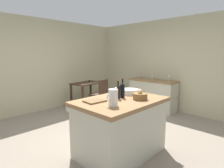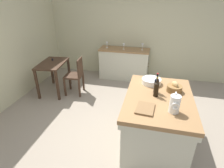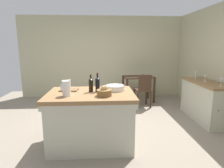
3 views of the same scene
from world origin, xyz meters
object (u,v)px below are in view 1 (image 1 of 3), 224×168
at_px(wine_glass_far_left, 169,77).
at_px(wash_bowl, 130,92).
at_px(wooden_chair, 100,94).
at_px(wine_bottle_dark, 123,90).
at_px(bread_basket, 140,96).
at_px(wine_glass_left, 152,76).
at_px(island_table, 120,125).
at_px(writing_desk, 87,87).
at_px(wine_glass_middle, 139,75).
at_px(cutting_board, 95,101).
at_px(pitcher, 113,97).
at_px(side_cabinet, 152,95).
at_px(wine_bottle_amber, 118,91).

bearing_deg(wine_glass_far_left, wash_bowl, -170.86).
bearing_deg(wooden_chair, wine_bottle_dark, -122.74).
height_order(bread_basket, wine_glass_left, bread_basket).
xyz_separation_m(island_table, writing_desk, (1.30, 2.52, 0.15)).
distance_m(wine_glass_left, wine_glass_middle, 0.49).
bearing_deg(cutting_board, pitcher, -86.23).
bearing_deg(wine_bottle_dark, wash_bowl, 14.78).
xyz_separation_m(cutting_board, wine_glass_left, (2.85, 0.80, 0.06)).
bearing_deg(wine_bottle_dark, wine_glass_far_left, 9.85).
xyz_separation_m(side_cabinet, pitcher, (-2.86, -1.14, 0.59)).
bearing_deg(pitcher, bread_basket, -4.01).
bearing_deg(wine_glass_middle, wine_glass_far_left, -89.46).
height_order(bread_basket, wine_bottle_dark, wine_bottle_dark).
height_order(wooden_chair, wash_bowl, wash_bowl).
bearing_deg(bread_basket, wash_bowl, 61.43).
bearing_deg(wine_bottle_dark, bread_basket, -69.20).
height_order(pitcher, bread_basket, pitcher).
relative_size(wine_glass_left, wine_glass_middle, 0.93).
bearing_deg(wine_glass_left, wine_glass_far_left, -85.38).
bearing_deg(pitcher, cutting_board, 93.77).
distance_m(wash_bowl, wine_glass_middle, 2.48).
bearing_deg(wooden_chair, pitcher, -128.39).
bearing_deg(wine_bottle_amber, bread_basket, -52.03).
bearing_deg(wine_bottle_dark, pitcher, -153.21).
relative_size(cutting_board, wine_bottle_amber, 0.98).
bearing_deg(writing_desk, wine_bottle_amber, -117.77).
bearing_deg(cutting_board, wine_glass_far_left, 5.85).
xyz_separation_m(bread_basket, wine_bottle_amber, (-0.21, 0.27, 0.06)).
xyz_separation_m(writing_desk, wine_glass_middle, (1.21, -1.05, 0.35)).
distance_m(wash_bowl, wine_bottle_amber, 0.42).
relative_size(island_table, pitcher, 5.06).
bearing_deg(pitcher, wine_glass_far_left, 12.82).
relative_size(wooden_chair, cutting_board, 3.08).
relative_size(island_table, wash_bowl, 4.48).
bearing_deg(cutting_board, wine_bottle_dark, -13.81).
relative_size(island_table, wine_glass_far_left, 8.12).
height_order(island_table, wine_bottle_dark, wine_bottle_dark).
distance_m(writing_desk, wooden_chair, 0.60).
relative_size(pitcher, wine_glass_left, 1.77).
distance_m(side_cabinet, wine_bottle_dark, 2.63).
height_order(wash_bowl, cutting_board, wash_bowl).
distance_m(writing_desk, wine_bottle_amber, 2.81).
distance_m(bread_basket, cutting_board, 0.72).
height_order(writing_desk, wine_bottle_amber, wine_bottle_amber).
bearing_deg(wooden_chair, wash_bowl, -116.80).
relative_size(writing_desk, wine_glass_left, 6.09).
bearing_deg(side_cabinet, wine_bottle_dark, -159.32).
bearing_deg(island_table, writing_desk, 62.69).
distance_m(cutting_board, wine_glass_middle, 3.16).
relative_size(wooden_chair, wine_glass_middle, 5.44).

